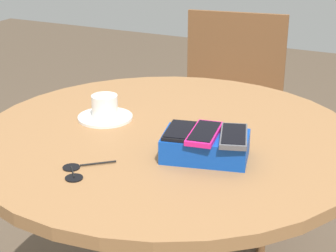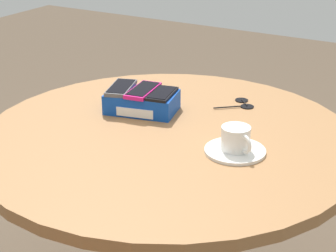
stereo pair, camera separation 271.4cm
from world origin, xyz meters
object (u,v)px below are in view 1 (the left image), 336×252
round_table (168,176)px  sunglasses (76,171)px  phone_box (205,146)px  phone_gray (234,136)px  coffee_cup (104,105)px  saucer (105,117)px  chair_near_window (228,116)px  phone_black (180,131)px  phone_magenta (204,133)px

round_table → sunglasses: 0.33m
phone_box → phone_gray: phone_gray is taller
round_table → coffee_cup: 0.26m
round_table → coffee_cup: coffee_cup is taller
coffee_cup → sunglasses: size_ratio=0.71×
coffee_cup → sunglasses: coffee_cup is taller
saucer → coffee_cup: 0.04m
sunglasses → chair_near_window: chair_near_window is taller
phone_gray → phone_black: size_ratio=1.14×
phone_box → phone_magenta: phone_magenta is taller
phone_gray → phone_box: bearing=8.4°
phone_gray → phone_magenta: size_ratio=1.00×
phone_magenta → phone_black: phone_magenta is taller
sunglasses → chair_near_window: 1.24m
chair_near_window → phone_magenta: bearing=106.2°
coffee_cup → sunglasses: 0.34m
phone_box → saucer: (0.35, -0.11, -0.02)m
phone_magenta → sunglasses: phone_magenta is taller
phone_box → coffee_cup: size_ratio=2.40×
round_table → phone_box: phone_box is taller
phone_gray → coffee_cup: (0.41, -0.11, -0.02)m
phone_magenta → round_table: bearing=-35.3°
round_table → saucer: bearing=-5.1°
phone_box → phone_gray: 0.07m
saucer → chair_near_window: bearing=-93.3°
coffee_cup → chair_near_window: bearing=-93.4°
saucer → coffee_cup: (0.00, -0.00, 0.04)m
round_table → phone_gray: 0.29m
chair_near_window → saucer: bearing=86.7°
phone_black → saucer: bearing=-23.9°
phone_magenta → phone_black: size_ratio=1.14×
round_table → phone_box: bearing=146.1°
phone_box → round_table: bearing=-33.9°
phone_gray → saucer: phone_gray is taller
phone_black → coffee_cup: (0.29, -0.13, -0.02)m
phone_box → saucer: phone_box is taller
phone_box → phone_black: phone_black is taller
chair_near_window → phone_box: bearing=106.3°
round_table → chair_near_window: bearing=-80.6°
round_table → phone_box: size_ratio=4.54×
phone_gray → coffee_cup: 0.43m
coffee_cup → phone_black: bearing=156.0°
phone_gray → coffee_cup: phone_gray is taller
phone_magenta → coffee_cup: phone_magenta is taller
round_table → sunglasses: sunglasses is taller
saucer → round_table: bearing=174.9°
phone_magenta → phone_gray: bearing=-168.5°
phone_magenta → chair_near_window: size_ratio=0.17×
round_table → phone_magenta: (-0.14, 0.10, 0.19)m
phone_magenta → phone_black: 0.06m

